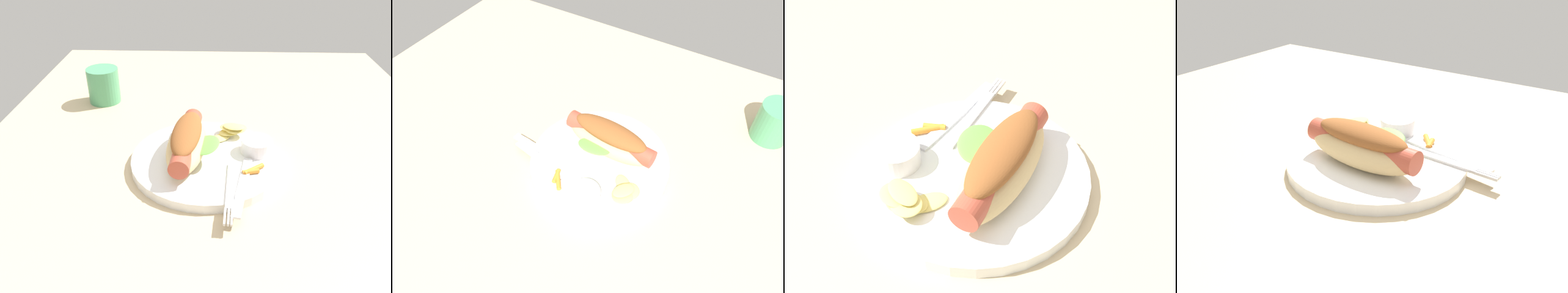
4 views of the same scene
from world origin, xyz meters
The scene contains 9 objects.
ground_plane centered at (0.00, 0.00, -0.90)cm, with size 120.00×90.00×1.80cm, color tan.
plate centered at (1.22, -2.81, 0.80)cm, with size 25.02×25.02×1.60cm, color white.
hot_dog centered at (0.97, -5.90, 4.48)cm, with size 17.55×9.40×5.80cm.
sauce_ramekin centered at (-0.72, 5.82, 2.81)cm, with size 5.25×5.25×2.42cm, color white.
fork centered at (10.25, 0.99, 1.80)cm, with size 14.37×2.36×0.40cm.
knife centered at (9.13, 2.89, 1.78)cm, with size 14.63×1.40×0.36cm, color silver.
chips_pile centered at (-6.02, 1.67, 2.77)cm, with size 6.38×6.96×2.44cm.
carrot_garnish centered at (5.35, 4.70, 2.00)cm, with size 3.00×3.73×0.80cm.
drinking_cup centered at (-23.59, -25.86, 3.85)cm, with size 6.98×6.98×7.69cm, color #4C9E6B.
Camera 1 is at (54.87, -2.58, 37.14)cm, focal length 35.02 mm.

